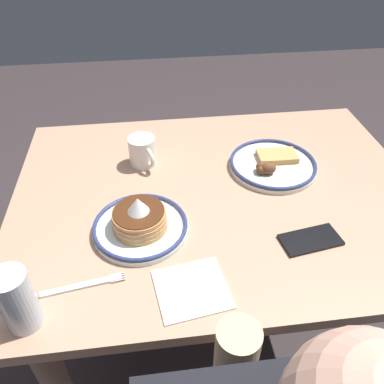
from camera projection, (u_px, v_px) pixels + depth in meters
ground_plane at (210, 335)px, 1.56m from camera, size 6.00×6.00×0.00m
dining_table at (217, 226)px, 1.16m from camera, size 1.13×0.85×0.75m
plate_near_main at (272, 164)px, 1.16m from camera, size 0.26×0.26×0.05m
plate_center_pancakes at (140, 223)px, 0.95m from camera, size 0.24×0.24×0.10m
coffee_mug at (143, 151)px, 1.15m from camera, size 0.08×0.11×0.09m
drinking_glass at (18, 303)px, 0.73m from camera, size 0.07×0.07×0.14m
cell_phone at (310, 240)px, 0.93m from camera, size 0.15×0.09×0.01m
paper_napkin at (192, 289)px, 0.83m from camera, size 0.17×0.16×0.00m
fork_near at (84, 285)px, 0.83m from camera, size 0.18×0.04×0.01m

